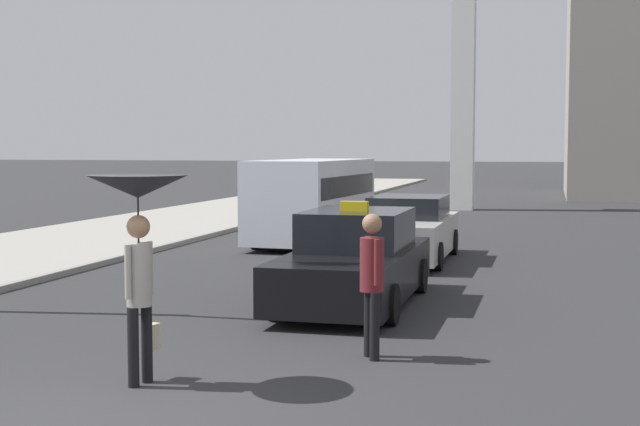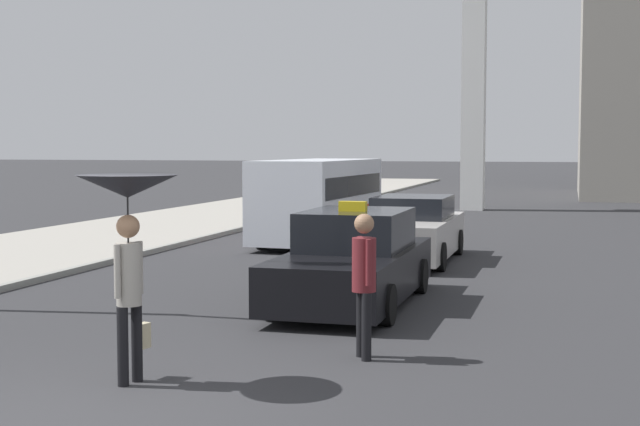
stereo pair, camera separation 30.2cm
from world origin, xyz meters
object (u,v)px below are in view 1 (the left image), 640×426
Objects in this scene: ambulance_van at (313,197)px; pedestrian_with_umbrella at (138,213)px; pedestrian_man at (372,273)px; sedan_red at (408,231)px; taxi at (355,262)px.

pedestrian_with_umbrella is (1.84, -13.92, 0.62)m from ambulance_van.
ambulance_van reaches higher than pedestrian_man.
pedestrian_man is at bearing 96.36° from sedan_red.
taxi is 1.01× the size of sedan_red.
pedestrian_man reaches higher than taxi.
ambulance_van is (-2.97, 2.85, 0.56)m from sedan_red.
pedestrian_man is at bearing 105.49° from taxi.
sedan_red is 9.35m from pedestrian_man.
pedestrian_man is (2.16, 1.79, -0.81)m from pedestrian_with_umbrella.
sedan_red is at bearing 8.55° from pedestrian_with_umbrella.
pedestrian_with_umbrella is (-1.13, -11.07, 1.17)m from sedan_red.
sedan_red is 2.10× the size of pedestrian_with_umbrella.
pedestrian_with_umbrella is 2.92m from pedestrian_man.
pedestrian_with_umbrella reaches higher than taxi.
taxi is at bearing 165.85° from pedestrian_man.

